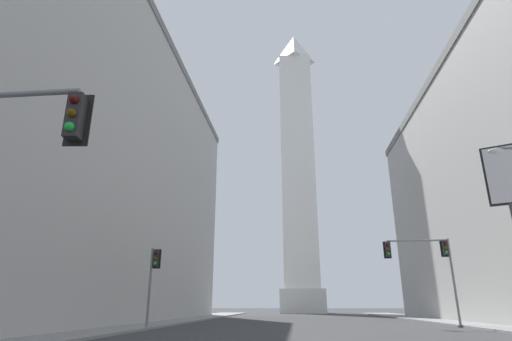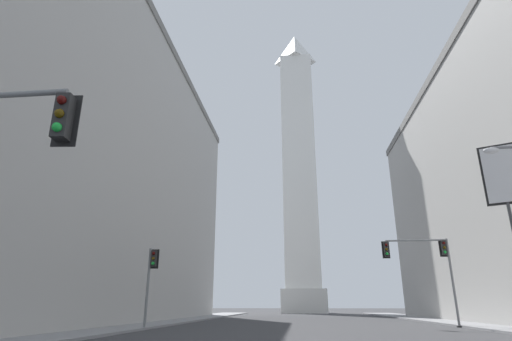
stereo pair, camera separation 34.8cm
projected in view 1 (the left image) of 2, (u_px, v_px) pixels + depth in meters
sidewalk_left at (136, 325)px, 30.14m from camera, size 5.00×98.68×0.15m
sidewalk_right at (506, 327)px, 27.66m from camera, size 5.00×98.68×0.15m
building_left at (17, 163)px, 38.37m from camera, size 27.56×58.07×28.92m
obelisk at (298, 163)px, 88.52m from camera, size 8.86×8.86×64.92m
traffic_light_mid_right at (429, 259)px, 30.65m from camera, size 5.10×0.50×6.42m
traffic_light_mid_left at (153, 275)px, 27.34m from camera, size 0.77×0.51×5.30m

